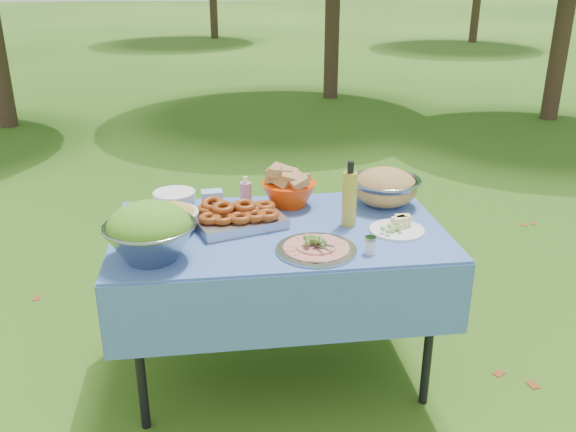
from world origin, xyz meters
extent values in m
plane|color=#173B0A|center=(0.00, 0.00, 0.00)|extent=(80.00, 80.00, 0.00)
cube|color=#84B5FF|center=(0.00, 0.00, 0.38)|extent=(1.46, 0.86, 0.76)
cylinder|color=white|center=(-0.47, 0.32, 0.80)|extent=(0.25, 0.25, 0.08)
cube|color=#95C7E6|center=(-0.29, 0.28, 0.81)|extent=(0.11, 0.08, 0.09)
cylinder|color=pink|center=(-0.13, 0.27, 0.84)|extent=(0.07, 0.07, 0.16)
cube|color=#AAABAF|center=(-0.18, 0.06, 0.81)|extent=(0.45, 0.37, 0.09)
cylinder|color=#9EA0A5|center=(0.12, -0.25, 0.80)|extent=(0.42, 0.42, 0.08)
cylinder|color=gold|center=(0.32, 0.00, 0.91)|extent=(0.09, 0.09, 0.30)
cylinder|color=white|center=(0.51, -0.10, 0.79)|extent=(0.32, 0.32, 0.07)
cylinder|color=white|center=(0.34, -0.30, 0.80)|extent=(0.06, 0.06, 0.07)
camera|label=1|loc=(-0.29, -2.48, 1.83)|focal=38.00mm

